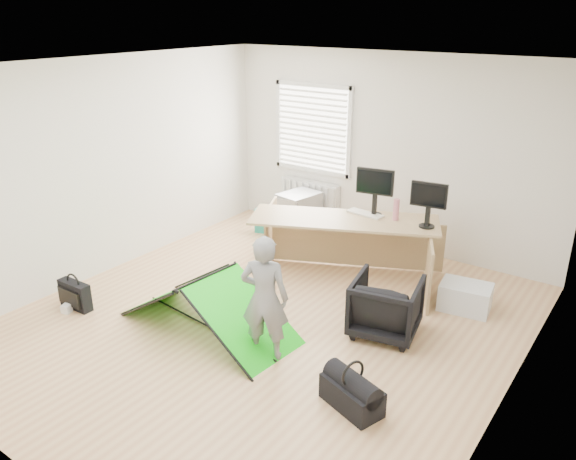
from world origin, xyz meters
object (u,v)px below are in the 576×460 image
Objects in this scene: monitor_right at (428,211)px; storage_crate at (465,297)px; filing_cabinet at (299,215)px; duffel_bag at (352,395)px; desk at (343,248)px; thermos at (396,210)px; person at (265,298)px; kite at (207,303)px; office_chair at (386,306)px; monitor_left at (375,199)px; laptop_bag at (75,295)px.

monitor_right is 1.07m from storage_crate.
duffel_bag is (2.58, -2.96, -0.22)m from filing_cabinet.
desk is at bearing -168.99° from monitor_right.
monitor_right reaches higher than thermos.
monitor_right is at bearing -6.14° from desk.
person reaches higher than monitor_right.
kite is 3.55× the size of storage_crate.
office_chair is at bearing -149.16° from person.
filing_cabinet is 2.56× the size of thermos.
monitor_left is 1.10× the size of monitor_right.
monitor_right is at bearing 118.07° from duffel_bag.
thermos is 2.34m from person.
desk is 1.17× the size of kite.
laptop_bag is (-2.07, -2.48, -0.23)m from desk.
kite is (-1.58, -1.01, -0.01)m from office_chair.
person is 0.65× the size of kite.
desk is 0.82m from thermos.
monitor_right is 0.22× the size of kite.
duffel_bag is (1.89, -0.24, -0.19)m from kite.
office_chair is 3.50m from laptop_bag.
filing_cabinet is at bearing -84.97° from person.
monitor_right is 2.77m from kite.
filing_cabinet is at bearing 109.63° from kite.
monitor_left is (1.47, -0.49, 0.67)m from filing_cabinet.
desk is 1.39m from office_chair.
filing_cabinet is at bearing 151.08° from monitor_left.
person is (0.29, -1.98, 0.25)m from desk.
thermos is at bearing 70.07° from kite.
person reaches higher than kite.
thermos reaches higher than office_chair.
monitor_left is 0.85× the size of duffel_bag.
laptop_bag is 3.44m from duffel_bag.
office_chair is 1.35m from person.
filing_cabinet is at bearing 121.77° from desk.
thermos is (0.54, 0.33, 0.53)m from desk.
office_chair is 1.25× the size of storage_crate.
laptop_bag is (-2.32, -2.80, -0.85)m from monitor_left.
monitor_right is at bearing -96.49° from office_chair.
person is at bearing -99.65° from monitor_left.
person is (-0.66, -2.30, -0.35)m from monitor_right.
monitor_right reaches higher than laptop_bag.
filing_cabinet is 1.23× the size of storage_crate.
duffel_bag is at bearing -38.43° from filing_cabinet.
desk is at bearing -138.49° from monitor_left.
filing_cabinet reaches higher than kite.
duffel_bag is at bearing -95.40° from storage_crate.
thermos reaches higher than storage_crate.
kite is at bearing -168.59° from duffel_bag.
monitor_right is 0.33× the size of person.
desk reaches higher than office_chair.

